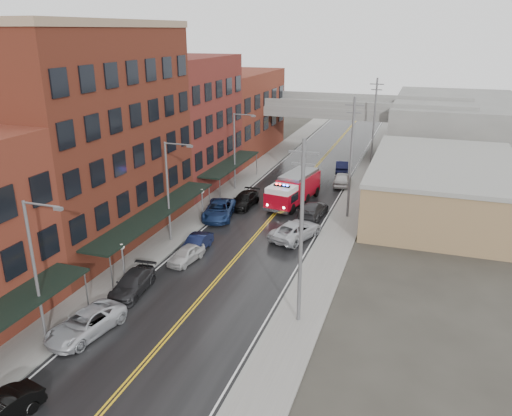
% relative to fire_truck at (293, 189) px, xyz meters
% --- Properties ---
extents(road, '(11.00, 160.00, 0.02)m').
position_rel_fire_truck_xyz_m(road, '(-0.95, -7.37, -1.71)').
color(road, black).
rests_on(road, ground).
extents(sidewalk_left, '(3.00, 160.00, 0.15)m').
position_rel_fire_truck_xyz_m(sidewalk_left, '(-8.25, -7.37, -1.65)').
color(sidewalk_left, slate).
rests_on(sidewalk_left, ground).
extents(sidewalk_right, '(3.00, 160.00, 0.15)m').
position_rel_fire_truck_xyz_m(sidewalk_right, '(6.35, -7.37, -1.65)').
color(sidewalk_right, slate).
rests_on(sidewalk_right, ground).
extents(curb_left, '(0.30, 160.00, 0.15)m').
position_rel_fire_truck_xyz_m(curb_left, '(-6.60, -7.37, -1.65)').
color(curb_left, gray).
rests_on(curb_left, ground).
extents(curb_right, '(0.30, 160.00, 0.15)m').
position_rel_fire_truck_xyz_m(curb_right, '(4.70, -7.37, -1.65)').
color(curb_right, gray).
rests_on(curb_right, ground).
extents(brick_building_b, '(9.00, 20.00, 18.00)m').
position_rel_fire_truck_xyz_m(brick_building_b, '(-14.25, -14.37, 7.28)').
color(brick_building_b, '#552116').
rests_on(brick_building_b, ground).
extents(brick_building_c, '(9.00, 15.00, 15.00)m').
position_rel_fire_truck_xyz_m(brick_building_c, '(-14.25, 3.13, 5.78)').
color(brick_building_c, maroon).
rests_on(brick_building_c, ground).
extents(brick_building_far, '(9.00, 20.00, 12.00)m').
position_rel_fire_truck_xyz_m(brick_building_far, '(-14.25, 20.63, 4.28)').
color(brick_building_far, brown).
rests_on(brick_building_far, ground).
extents(tan_building, '(14.00, 22.00, 5.00)m').
position_rel_fire_truck_xyz_m(tan_building, '(15.05, 2.63, 0.78)').
color(tan_building, '#8C6E4B').
rests_on(tan_building, ground).
extents(right_far_block, '(18.00, 30.00, 8.00)m').
position_rel_fire_truck_xyz_m(right_far_block, '(17.05, 32.63, 2.28)').
color(right_far_block, slate).
rests_on(right_far_block, ground).
extents(awning_1, '(2.60, 18.00, 3.09)m').
position_rel_fire_truck_xyz_m(awning_1, '(-8.44, -14.37, 1.27)').
color(awning_1, black).
rests_on(awning_1, ground).
extents(awning_2, '(2.60, 13.00, 3.09)m').
position_rel_fire_truck_xyz_m(awning_2, '(-8.44, 3.13, 1.26)').
color(awning_2, black).
rests_on(awning_2, ground).
extents(globe_lamp_1, '(0.44, 0.44, 3.12)m').
position_rel_fire_truck_xyz_m(globe_lamp_1, '(-7.35, -21.37, 0.59)').
color(globe_lamp_1, '#59595B').
rests_on(globe_lamp_1, ground).
extents(globe_lamp_2, '(0.44, 0.44, 3.12)m').
position_rel_fire_truck_xyz_m(globe_lamp_2, '(-7.35, -7.37, 0.59)').
color(globe_lamp_2, '#59595B').
rests_on(globe_lamp_2, ground).
extents(street_lamp_0, '(2.64, 0.22, 9.00)m').
position_rel_fire_truck_xyz_m(street_lamp_0, '(-7.50, -29.37, 3.46)').
color(street_lamp_0, '#59595B').
rests_on(street_lamp_0, ground).
extents(street_lamp_1, '(2.64, 0.22, 9.00)m').
position_rel_fire_truck_xyz_m(street_lamp_1, '(-7.50, -13.37, 3.46)').
color(street_lamp_1, '#59595B').
rests_on(street_lamp_1, ground).
extents(street_lamp_2, '(2.64, 0.22, 9.00)m').
position_rel_fire_truck_xyz_m(street_lamp_2, '(-7.50, 2.63, 3.46)').
color(street_lamp_2, '#59595B').
rests_on(street_lamp_2, ground).
extents(utility_pole_0, '(1.80, 0.24, 12.00)m').
position_rel_fire_truck_xyz_m(utility_pole_0, '(6.25, -22.37, 4.58)').
color(utility_pole_0, '#59595B').
rests_on(utility_pole_0, ground).
extents(utility_pole_1, '(1.80, 0.24, 12.00)m').
position_rel_fire_truck_xyz_m(utility_pole_1, '(6.25, -2.37, 4.58)').
color(utility_pole_1, '#59595B').
rests_on(utility_pole_1, ground).
extents(utility_pole_2, '(1.80, 0.24, 12.00)m').
position_rel_fire_truck_xyz_m(utility_pole_2, '(6.25, 17.63, 4.58)').
color(utility_pole_2, '#59595B').
rests_on(utility_pole_2, ground).
extents(overpass, '(40.00, 10.00, 7.50)m').
position_rel_fire_truck_xyz_m(overpass, '(-0.95, 24.63, 4.26)').
color(overpass, slate).
rests_on(overpass, ground).
extents(fire_truck, '(4.63, 9.05, 3.18)m').
position_rel_fire_truck_xyz_m(fire_truck, '(0.00, 0.00, 0.00)').
color(fire_truck, maroon).
rests_on(fire_truck, ground).
extents(parked_car_left_2, '(3.34, 5.67, 1.48)m').
position_rel_fire_truck_xyz_m(parked_car_left_2, '(-5.85, -27.98, -0.98)').
color(parked_car_left_2, '#AFB2B8').
rests_on(parked_car_left_2, ground).
extents(parked_car_left_3, '(2.47, 5.06, 1.42)m').
position_rel_fire_truck_xyz_m(parked_car_left_3, '(-5.95, -22.48, -1.01)').
color(parked_car_left_3, black).
rests_on(parked_car_left_3, ground).
extents(parked_car_left_4, '(2.12, 4.07, 1.32)m').
position_rel_fire_truck_xyz_m(parked_car_left_4, '(-4.55, -16.71, -1.06)').
color(parked_car_left_4, '#BABABA').
rests_on(parked_car_left_4, ground).
extents(parked_car_left_5, '(1.45, 4.16, 1.37)m').
position_rel_fire_truck_xyz_m(parked_car_left_5, '(-4.64, -14.57, -1.04)').
color(parked_car_left_5, black).
rests_on(parked_car_left_5, ground).
extents(parked_car_left_6, '(3.89, 6.36, 1.65)m').
position_rel_fire_truck_xyz_m(parked_car_left_6, '(-5.95, -6.48, -0.90)').
color(parked_car_left_6, navy).
rests_on(parked_car_left_6, ground).
extents(parked_car_left_7, '(2.22, 5.13, 1.47)m').
position_rel_fire_truck_xyz_m(parked_car_left_7, '(-4.70, -2.57, -0.99)').
color(parked_car_left_7, black).
rests_on(parked_car_left_7, ground).
extents(parked_car_right_0, '(4.38, 6.32, 1.60)m').
position_rel_fire_truck_xyz_m(parked_car_right_0, '(2.65, -9.17, -0.92)').
color(parked_car_right_0, '#B0B3B9').
rests_on(parked_car_right_0, ground).
extents(parked_car_right_1, '(2.55, 5.43, 1.53)m').
position_rel_fire_truck_xyz_m(parked_car_right_1, '(2.89, -3.17, -0.96)').
color(parked_car_right_1, '#2A2B2D').
rests_on(parked_car_right_1, ground).
extents(parked_car_right_2, '(2.38, 5.00, 1.65)m').
position_rel_fire_truck_xyz_m(parked_car_right_2, '(3.90, 8.42, -0.90)').
color(parked_car_right_2, silver).
rests_on(parked_car_right_2, ground).
extents(parked_car_right_3, '(2.35, 4.81, 1.52)m').
position_rel_fire_truck_xyz_m(parked_car_right_3, '(2.81, 14.65, -0.96)').
color(parked_car_right_3, black).
rests_on(parked_car_right_3, ground).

